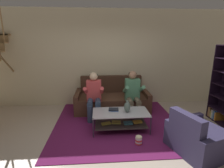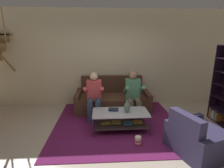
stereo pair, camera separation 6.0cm
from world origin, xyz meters
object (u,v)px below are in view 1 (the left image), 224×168
(person_seated_right, at_px, (133,93))
(vase, at_px, (127,107))
(person_seated_left, at_px, (94,94))
(armchair, at_px, (199,138))
(coffee_table, at_px, (121,118))
(popcorn_tub, at_px, (139,140))
(book_stack, at_px, (114,110))
(couch, at_px, (112,99))

(person_seated_right, relative_size, vase, 4.62)
(person_seated_left, distance_m, armchair, 2.54)
(coffee_table, relative_size, armchair, 1.08)
(armchair, bearing_deg, popcorn_tub, 164.10)
(book_stack, bearing_deg, person_seated_right, 46.92)
(vase, relative_size, popcorn_tub, 1.43)
(armchair, bearing_deg, book_stack, 146.32)
(armchair, relative_size, popcorn_tub, 6.25)
(vase, relative_size, armchair, 0.23)
(person_seated_left, relative_size, coffee_table, 0.96)
(coffee_table, xyz_separation_m, book_stack, (-0.16, 0.09, 0.18))
(vase, xyz_separation_m, armchair, (1.19, -0.88, -0.30))
(person_seated_right, xyz_separation_m, armchair, (0.92, -1.59, -0.41))
(person_seated_left, distance_m, vase, 1.04)
(couch, xyz_separation_m, armchair, (1.43, -2.16, -0.04))
(person_seated_right, distance_m, vase, 0.76)
(couch, relative_size, person_seated_left, 1.75)
(coffee_table, bearing_deg, couch, 94.97)
(book_stack, bearing_deg, couch, 87.53)
(person_seated_left, relative_size, vase, 4.54)
(couch, relative_size, armchair, 1.82)
(person_seated_left, xyz_separation_m, popcorn_tub, (0.90, -1.29, -0.57))
(vase, distance_m, popcorn_tub, 0.77)
(person_seated_left, xyz_separation_m, coffee_table, (0.62, -0.69, -0.37))
(armchair, height_order, popcorn_tub, armchair)
(couch, distance_m, popcorn_tub, 1.91)
(vase, height_order, popcorn_tub, vase)
(vase, distance_m, book_stack, 0.33)
(popcorn_tub, bearing_deg, vase, 103.93)
(book_stack, bearing_deg, popcorn_tub, -57.47)
(popcorn_tub, bearing_deg, coffee_table, 115.16)
(person_seated_left, distance_m, person_seated_right, 1.02)
(vase, xyz_separation_m, popcorn_tub, (0.14, -0.58, -0.47))
(vase, bearing_deg, coffee_table, 173.64)
(armchair, xyz_separation_m, popcorn_tub, (-1.04, 0.30, -0.17))
(person_seated_left, height_order, armchair, person_seated_left)
(couch, distance_m, coffee_table, 1.26)
(person_seated_left, relative_size, person_seated_right, 0.98)
(popcorn_tub, bearing_deg, couch, 101.89)
(vase, bearing_deg, person_seated_right, 69.57)
(couch, xyz_separation_m, book_stack, (-0.05, -1.17, 0.16))
(coffee_table, distance_m, vase, 0.31)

